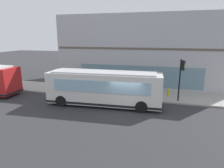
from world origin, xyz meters
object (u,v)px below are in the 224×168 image
pedestrian_near_building_entrance (143,86)px  newspaper_vending_box (97,86)px  traffic_light_near_corner (182,72)px  fire_hydrant (168,92)px  pedestrian_near_hydrant (75,82)px  city_bus_nearside (104,88)px

pedestrian_near_building_entrance → newspaper_vending_box: 5.13m
traffic_light_near_corner → fire_hydrant: 2.98m
pedestrian_near_building_entrance → newspaper_vending_box: bearing=87.9°
pedestrian_near_building_entrance → pedestrian_near_hydrant: bearing=96.3°
city_bus_nearside → pedestrian_near_building_entrance: 4.85m
pedestrian_near_hydrant → newspaper_vending_box: size_ratio=1.99×
city_bus_nearside → traffic_light_near_corner: size_ratio=2.61×
city_bus_nearside → newspaper_vending_box: city_bus_nearside is taller
city_bus_nearside → pedestrian_near_building_entrance: (3.78, -3.01, -0.49)m
fire_hydrant → city_bus_nearside: bearing=125.6°
fire_hydrant → newspaper_vending_box: 7.72m
city_bus_nearside → traffic_light_near_corner: bearing=-69.3°
traffic_light_near_corner → pedestrian_near_building_entrance: bearing=70.4°
city_bus_nearside → fire_hydrant: (4.02, -5.62, -1.04)m
traffic_light_near_corner → pedestrian_near_building_entrance: 4.23m
city_bus_nearside → pedestrian_near_hydrant: 5.17m
fire_hydrant → pedestrian_near_building_entrance: 2.68m
city_bus_nearside → traffic_light_near_corner: (2.49, -6.61, 1.31)m
pedestrian_near_building_entrance → newspaper_vending_box: (0.19, 5.10, -0.46)m
traffic_light_near_corner → pedestrian_near_hydrant: bearing=87.4°
pedestrian_near_building_entrance → city_bus_nearside: bearing=141.5°
city_bus_nearside → pedestrian_near_building_entrance: size_ratio=6.33×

